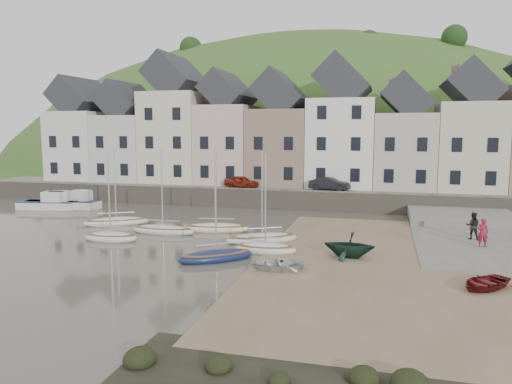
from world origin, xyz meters
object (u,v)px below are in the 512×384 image
(rowboat_green, at_px, (349,245))
(person_red, at_px, (483,233))
(rowboat_white, at_px, (277,264))
(person_dark, at_px, (473,226))
(sailboat_0, at_px, (116,221))
(car_left, at_px, (241,182))
(car_right, at_px, (330,184))
(rowboat_red, at_px, (485,282))

(rowboat_green, xyz_separation_m, person_red, (7.97, 4.55, 0.21))
(rowboat_white, relative_size, person_dark, 1.55)
(sailboat_0, relative_size, car_left, 1.76)
(person_dark, bearing_deg, rowboat_green, 49.28)
(rowboat_green, bearing_deg, car_right, -165.83)
(sailboat_0, bearing_deg, person_dark, 2.42)
(sailboat_0, bearing_deg, person_red, -2.23)
(rowboat_white, bearing_deg, car_left, -177.78)
(person_red, relative_size, car_left, 0.51)
(rowboat_green, relative_size, rowboat_red, 0.99)
(person_red, relative_size, car_right, 0.46)
(person_red, distance_m, person_dark, 2.15)
(sailboat_0, bearing_deg, rowboat_red, -21.08)
(person_dark, height_order, car_right, car_right)
(rowboat_white, height_order, person_red, person_red)
(person_dark, bearing_deg, person_red, 104.63)
(person_dark, distance_m, car_right, 16.53)
(rowboat_green, relative_size, car_right, 0.74)
(rowboat_white, xyz_separation_m, rowboat_green, (3.58, 3.45, 0.47))
(rowboat_red, bearing_deg, sailboat_0, -157.55)
(sailboat_0, xyz_separation_m, person_red, (26.49, -1.03, 0.77))
(person_red, relative_size, person_dark, 0.99)
(person_red, bearing_deg, person_dark, -80.60)
(rowboat_red, bearing_deg, rowboat_white, -140.09)
(rowboat_white, height_order, rowboat_green, rowboat_green)
(person_red, height_order, person_dark, person_dark)
(rowboat_white, relative_size, car_left, 0.80)
(rowboat_red, bearing_deg, rowboat_green, -168.39)
(sailboat_0, height_order, car_left, sailboat_0)
(car_left, height_order, car_right, car_right)
(sailboat_0, distance_m, rowboat_red, 26.89)
(rowboat_green, bearing_deg, rowboat_white, -41.59)
(person_red, xyz_separation_m, person_dark, (-0.23, 2.14, 0.01))
(rowboat_white, distance_m, rowboat_red, 10.16)
(car_right, bearing_deg, rowboat_white, -173.02)
(rowboat_white, height_order, rowboat_red, rowboat_red)
(sailboat_0, distance_m, car_right, 20.41)
(sailboat_0, bearing_deg, rowboat_green, -16.76)
(person_red, bearing_deg, rowboat_white, 37.92)
(car_right, bearing_deg, rowboat_red, -149.13)
(person_dark, bearing_deg, rowboat_white, 50.30)
(rowboat_red, distance_m, person_red, 8.78)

